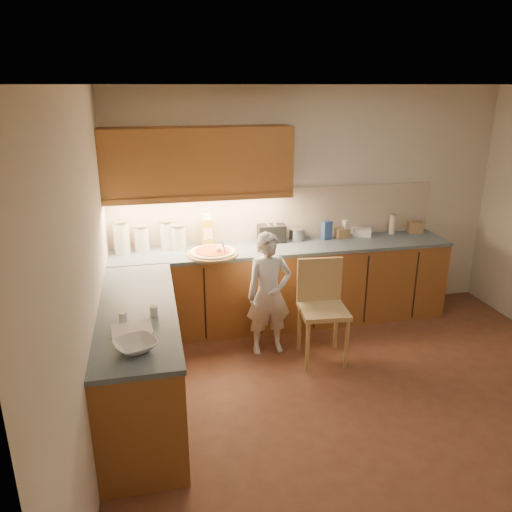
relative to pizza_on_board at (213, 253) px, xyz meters
name	(u,v)px	position (x,y,z in m)	size (l,w,h in m)	color
room	(394,214)	(1.18, -1.56, 0.73)	(4.54, 4.50, 2.62)	#58301E
l_counter	(243,305)	(0.26, -0.31, -0.48)	(3.77, 2.62, 0.92)	#985F2C
backsplash	(278,214)	(0.81, 0.43, 0.27)	(3.75, 0.02, 0.58)	beige
upper_cabinets	(198,162)	(-0.09, 0.27, 0.90)	(1.95, 0.36, 0.73)	#985F2C
pizza_on_board	(213,253)	(0.00, 0.00, 0.00)	(0.53, 0.53, 0.21)	tan
child	(269,294)	(0.49, -0.47, -0.31)	(0.46, 0.30, 1.26)	silver
wooden_chair	(322,302)	(0.98, -0.66, -0.37)	(0.49, 0.49, 1.00)	tan
mixing_bowl	(135,345)	(-0.77, -1.85, 0.01)	(0.28, 0.28, 0.07)	white
canister_a	(122,237)	(-0.92, 0.27, 0.15)	(0.18, 0.18, 0.35)	white
canister_b	(142,238)	(-0.71, 0.30, 0.12)	(0.16, 0.16, 0.28)	white
canister_c	(168,234)	(-0.44, 0.34, 0.13)	(0.17, 0.17, 0.31)	white
canister_d	(178,236)	(-0.33, 0.29, 0.11)	(0.17, 0.17, 0.27)	white
oil_jug	(208,232)	(-0.01, 0.31, 0.14)	(0.13, 0.10, 0.36)	gold
toaster	(272,233)	(0.71, 0.32, 0.07)	(0.32, 0.19, 0.20)	black
steel_pot	(296,234)	(1.00, 0.32, 0.05)	(0.18, 0.18, 0.14)	#AAAAAF
blue_box	(327,230)	(1.35, 0.28, 0.08)	(0.11, 0.07, 0.21)	#33559B
card_box_a	(342,233)	(1.55, 0.30, 0.03)	(0.15, 0.11, 0.11)	tan
white_bottle	(346,229)	(1.60, 0.31, 0.08)	(0.07, 0.07, 0.20)	white
flat_pack	(362,232)	(1.80, 0.32, 0.02)	(0.21, 0.15, 0.08)	white
tall_jar	(393,224)	(2.18, 0.31, 0.10)	(0.08, 0.08, 0.24)	silver
card_box_b	(415,227)	(2.48, 0.31, 0.04)	(0.17, 0.13, 0.13)	#9D7F54
dough_cloth	(132,330)	(-0.79, -1.56, -0.01)	(0.29, 0.22, 0.02)	silver
spice_jar_a	(123,317)	(-0.86, -1.40, 0.02)	(0.06, 0.06, 0.08)	white
spice_jar_b	(154,311)	(-0.63, -1.34, 0.02)	(0.06, 0.06, 0.08)	silver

